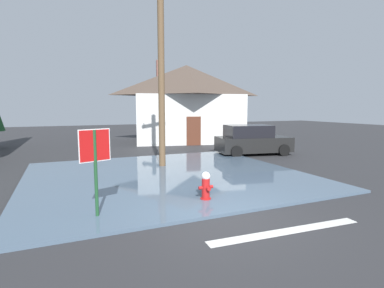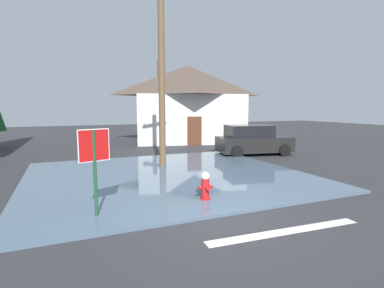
{
  "view_description": "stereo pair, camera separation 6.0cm",
  "coord_description": "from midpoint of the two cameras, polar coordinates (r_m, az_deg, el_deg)",
  "views": [
    {
      "loc": [
        -3.55,
        -6.18,
        2.66
      ],
      "look_at": [
        0.73,
        3.7,
        1.33
      ],
      "focal_mm": 28.23,
      "sensor_mm": 36.0,
      "label": 1
    },
    {
      "loc": [
        -3.49,
        -6.2,
        2.66
      ],
      "look_at": [
        0.73,
        3.7,
        1.33
      ],
      "focal_mm": 28.23,
      "sensor_mm": 36.0,
      "label": 2
    }
  ],
  "objects": [
    {
      "name": "utility_pole",
      "position": [
        13.26,
        -5.63,
        13.53
      ],
      "size": [
        1.6,
        0.28,
        7.99
      ],
      "color": "brown",
      "rests_on": "ground"
    },
    {
      "name": "ground_plane",
      "position": [
        7.62,
        6.29,
        -13.84
      ],
      "size": [
        80.0,
        80.0,
        0.1
      ],
      "primitive_type": "cube",
      "color": "#2D2D30"
    },
    {
      "name": "flood_puddle",
      "position": [
        11.7,
        -4.5,
        -5.93
      ],
      "size": [
        10.18,
        9.28,
        0.08
      ],
      "primitive_type": "cube",
      "color": "#4C6075",
      "rests_on": "ground"
    },
    {
      "name": "stop_sign_near",
      "position": [
        7.38,
        -17.75,
        -2.05
      ],
      "size": [
        0.73,
        0.26,
        2.15
      ],
      "color": "#1E4C28",
      "rests_on": "ground"
    },
    {
      "name": "fire_hydrant",
      "position": [
        8.56,
        2.73,
        -8.13
      ],
      "size": [
        0.43,
        0.37,
        0.86
      ],
      "color": "red",
      "rests_on": "ground"
    },
    {
      "name": "lane_stop_bar",
      "position": [
        7.04,
        17.59,
        -15.46
      ],
      "size": [
        3.73,
        0.5,
        0.01
      ],
      "primitive_type": "cube",
      "rotation": [
        0.0,
        0.0,
        -0.05
      ],
      "color": "silver",
      "rests_on": "ground"
    },
    {
      "name": "house",
      "position": [
        23.81,
        -0.8,
        7.95
      ],
      "size": [
        9.66,
        8.25,
        6.32
      ],
      "color": "silver",
      "rests_on": "ground"
    },
    {
      "name": "parked_car",
      "position": [
        17.27,
        11.47,
        0.66
      ],
      "size": [
        4.31,
        2.63,
        1.65
      ],
      "color": "black",
      "rests_on": "ground"
    }
  ]
}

